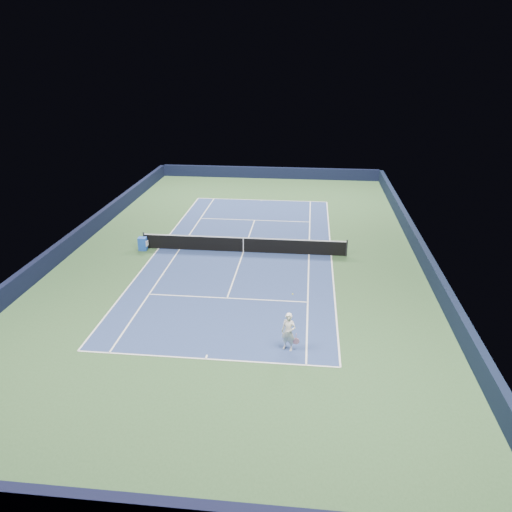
# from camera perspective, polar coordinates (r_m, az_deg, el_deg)

# --- Properties ---
(ground) EXTENTS (40.00, 40.00, 0.00)m
(ground) POSITION_cam_1_polar(r_m,az_deg,el_deg) (31.42, -1.45, 0.47)
(ground) COLOR #2C4B29
(ground) RESTS_ON ground
(wall_far) EXTENTS (22.00, 0.35, 1.10)m
(wall_far) POSITION_cam_1_polar(r_m,az_deg,el_deg) (50.13, 1.55, 9.49)
(wall_far) COLOR black
(wall_far) RESTS_ON ground
(wall_right) EXTENTS (0.35, 40.00, 1.10)m
(wall_right) POSITION_cam_1_polar(r_m,az_deg,el_deg) (31.73, 18.31, 0.58)
(wall_right) COLOR black
(wall_right) RESTS_ON ground
(wall_left) EXTENTS (0.35, 40.00, 1.10)m
(wall_left) POSITION_cam_1_polar(r_m,az_deg,el_deg) (34.30, -19.70, 2.02)
(wall_left) COLOR black
(wall_left) RESTS_ON ground
(court_surface) EXTENTS (10.97, 23.77, 0.01)m
(court_surface) POSITION_cam_1_polar(r_m,az_deg,el_deg) (31.42, -1.45, 0.47)
(court_surface) COLOR navy
(court_surface) RESTS_ON ground
(baseline_far) EXTENTS (10.97, 0.08, 0.00)m
(baseline_far) POSITION_cam_1_polar(r_m,az_deg,el_deg) (42.60, 0.66, 6.42)
(baseline_far) COLOR white
(baseline_far) RESTS_ON ground
(baseline_near) EXTENTS (10.97, 0.08, 0.00)m
(baseline_near) POSITION_cam_1_polar(r_m,az_deg,el_deg) (21.01, -5.77, -11.62)
(baseline_near) COLOR white
(baseline_near) RESTS_ON ground
(sideline_doubles_right) EXTENTS (0.08, 23.77, 0.00)m
(sideline_doubles_right) POSITION_cam_1_polar(r_m,az_deg,el_deg) (31.21, 8.59, 0.07)
(sideline_doubles_right) COLOR white
(sideline_doubles_right) RESTS_ON ground
(sideline_doubles_left) EXTENTS (0.08, 23.77, 0.00)m
(sideline_doubles_left) POSITION_cam_1_polar(r_m,az_deg,el_deg) (32.56, -11.06, 0.86)
(sideline_doubles_left) COLOR white
(sideline_doubles_left) RESTS_ON ground
(sideline_singles_right) EXTENTS (0.08, 23.77, 0.00)m
(sideline_singles_right) POSITION_cam_1_polar(r_m,az_deg,el_deg) (31.17, 6.07, 0.18)
(sideline_singles_right) COLOR white
(sideline_singles_right) RESTS_ON ground
(sideline_singles_left) EXTENTS (0.08, 23.77, 0.00)m
(sideline_singles_left) POSITION_cam_1_polar(r_m,az_deg,el_deg) (32.19, -8.73, 0.77)
(sideline_singles_left) COLOR white
(sideline_singles_left) RESTS_ON ground
(service_line_far) EXTENTS (8.23, 0.08, 0.00)m
(service_line_far) POSITION_cam_1_polar(r_m,az_deg,el_deg) (37.38, -0.16, 4.12)
(service_line_far) COLOR white
(service_line_far) RESTS_ON ground
(service_line_near) EXTENTS (8.23, 0.08, 0.00)m
(service_line_near) POSITION_cam_1_polar(r_m,az_deg,el_deg) (25.65, -3.32, -4.82)
(service_line_near) COLOR white
(service_line_near) RESTS_ON ground
(center_service_line) EXTENTS (0.08, 12.80, 0.00)m
(center_service_line) POSITION_cam_1_polar(r_m,az_deg,el_deg) (31.42, -1.45, 0.48)
(center_service_line) COLOR white
(center_service_line) RESTS_ON ground
(center_mark_far) EXTENTS (0.08, 0.30, 0.00)m
(center_mark_far) POSITION_cam_1_polar(r_m,az_deg,el_deg) (42.46, 0.64, 6.36)
(center_mark_far) COLOR white
(center_mark_far) RESTS_ON ground
(center_mark_near) EXTENTS (0.08, 0.30, 0.00)m
(center_mark_near) POSITION_cam_1_polar(r_m,az_deg,el_deg) (21.13, -5.69, -11.40)
(center_mark_near) COLOR white
(center_mark_near) RESTS_ON ground
(tennis_net) EXTENTS (12.90, 0.10, 1.07)m
(tennis_net) POSITION_cam_1_polar(r_m,az_deg,el_deg) (31.23, -1.45, 1.33)
(tennis_net) COLOR black
(tennis_net) RESTS_ON ground
(sponsor_cube) EXTENTS (0.59, 0.50, 0.84)m
(sponsor_cube) POSITION_cam_1_polar(r_m,az_deg,el_deg) (32.40, -12.82, 1.38)
(sponsor_cube) COLOR blue
(sponsor_cube) RESTS_ON ground
(tennis_player) EXTENTS (0.83, 1.33, 2.15)m
(tennis_player) POSITION_cam_1_polar(r_m,az_deg,el_deg) (21.11, 3.74, -8.65)
(tennis_player) COLOR white
(tennis_player) RESTS_ON ground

